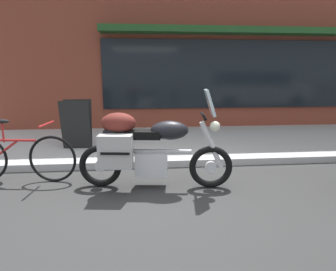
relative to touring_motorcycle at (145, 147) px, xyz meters
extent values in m
plane|color=#2F2F2F|center=(0.15, -0.24, -0.59)|extent=(80.00, 80.00, 0.00)
torus|color=black|center=(0.91, -0.08, -0.29)|extent=(0.61, 0.16, 0.60)
cylinder|color=silver|center=(0.91, -0.08, -0.29)|extent=(0.17, 0.08, 0.16)
torus|color=black|center=(-0.64, 0.11, -0.29)|extent=(0.61, 0.16, 0.60)
cylinder|color=silver|center=(-0.64, 0.11, -0.29)|extent=(0.17, 0.08, 0.16)
cube|color=silver|center=(0.09, 0.02, -0.24)|extent=(0.47, 0.35, 0.32)
cylinder|color=silver|center=(0.14, 0.02, -0.07)|extent=(1.01, 0.18, 0.06)
ellipsoid|color=black|center=(0.33, -0.01, 0.23)|extent=(0.55, 0.34, 0.26)
cube|color=black|center=(-0.08, 0.04, 0.17)|extent=(0.63, 0.31, 0.11)
cube|color=black|center=(-0.41, 0.09, 0.15)|extent=(0.31, 0.25, 0.18)
cylinder|color=silver|center=(0.91, -0.08, 0.03)|extent=(0.35, 0.11, 0.67)
cylinder|color=black|center=(0.79, -0.06, 0.43)|extent=(0.11, 0.62, 0.04)
cube|color=silver|center=(0.87, -0.07, 0.61)|extent=(0.19, 0.34, 0.35)
sphere|color=#EAEACC|center=(0.95, -0.08, 0.29)|extent=(0.14, 0.14, 0.14)
cube|color=#A6A6A6|center=(-0.39, -0.16, -0.01)|extent=(0.46, 0.25, 0.44)
cube|color=black|center=(-0.39, -0.27, -0.01)|extent=(0.37, 0.06, 0.03)
ellipsoid|color=#591E19|center=(-0.36, 0.08, 0.33)|extent=(0.52, 0.38, 0.28)
torus|color=black|center=(-1.35, 0.36, -0.24)|extent=(0.70, 0.12, 0.70)
cylinder|color=#B22323|center=(-1.86, 0.42, 0.04)|extent=(0.56, 0.10, 0.04)
cylinder|color=#B22323|center=(-2.06, 0.44, -0.12)|extent=(0.44, 0.09, 0.32)
cylinder|color=#B22323|center=(-2.04, 0.44, 0.16)|extent=(0.03, 0.03, 0.30)
ellipsoid|color=black|center=(-2.04, 0.44, 0.32)|extent=(0.23, 0.13, 0.06)
cylinder|color=#B22323|center=(-1.40, 0.36, 0.28)|extent=(0.09, 0.48, 0.03)
cube|color=black|center=(-1.31, 1.79, 0.01)|extent=(0.55, 0.20, 0.95)
cube|color=black|center=(-1.31, 2.01, 0.01)|extent=(0.55, 0.20, 0.95)
camera|label=1|loc=(-0.05, -3.88, 0.99)|focal=31.04mm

